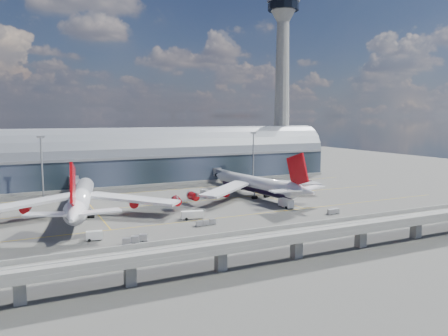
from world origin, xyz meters
name	(u,v)px	position (x,y,z in m)	size (l,w,h in m)	color
ground	(206,212)	(0.00, 0.00, 0.00)	(500.00, 500.00, 0.00)	#474744
taxi_lines	(184,201)	(0.00, 22.11, 0.01)	(200.00, 80.12, 0.01)	gold
terminal	(146,160)	(0.00, 77.99, 11.34)	(200.00, 30.00, 28.00)	#1D2831
control_tower	(282,86)	(85.00, 83.00, 51.64)	(19.00, 19.00, 103.00)	gray
guideway	(297,236)	(0.00, -55.00, 5.29)	(220.00, 8.50, 7.20)	gray
floodlight_mast_left	(42,165)	(-50.00, 55.00, 13.63)	(3.00, 0.70, 25.70)	gray
floodlight_mast_right	(253,156)	(50.00, 55.00, 13.63)	(3.00, 0.70, 25.70)	gray
airliner_left	(81,199)	(-40.76, 10.79, 6.23)	(67.67, 71.26, 21.82)	white
airliner_right	(257,185)	(30.54, 16.74, 5.38)	(62.50, 65.37, 20.75)	white
jet_bridge_left	(77,184)	(-36.81, 53.12, 5.18)	(4.40, 28.00, 7.25)	gray
jet_bridge_right	(228,175)	(33.81, 51.18, 5.18)	(4.40, 32.00, 7.25)	gray
service_truck_1	(94,236)	(-41.24, -19.06, 1.26)	(4.53, 2.59, 2.50)	silver
service_truck_2	(192,215)	(-7.99, -7.40, 1.39)	(7.59, 3.28, 2.66)	silver
service_truck_3	(286,203)	(29.79, -5.65, 1.63)	(2.89, 6.68, 3.20)	silver
service_truck_4	(264,189)	(39.63, 26.36, 1.39)	(2.69, 4.90, 2.75)	silver
service_truck_5	(208,194)	(12.14, 26.11, 1.50)	(5.54, 6.25, 2.94)	silver
cargo_train_0	(135,240)	(-31.86, -26.35, 0.90)	(7.80, 4.21, 1.73)	gray
cargo_train_1	(206,223)	(-7.27, -17.03, 0.82)	(7.10, 2.18, 1.56)	gray
cargo_train_2	(333,211)	(38.65, -21.58, 0.88)	(5.18, 2.42, 1.70)	gray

